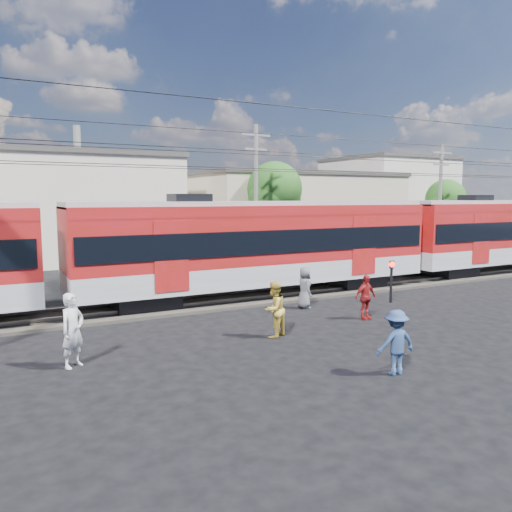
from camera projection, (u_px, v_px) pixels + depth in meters
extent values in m
plane|color=black|center=(320.00, 357.00, 13.60)|extent=(120.00, 120.00, 0.00)
cube|color=#2D2823|center=(208.00, 301.00, 20.60)|extent=(70.00, 3.40, 0.12)
cube|color=#59544C|center=(215.00, 302.00, 19.93)|extent=(70.00, 0.12, 0.12)
cube|color=#59544C|center=(201.00, 295.00, 21.25)|extent=(70.00, 0.12, 0.12)
cube|color=black|center=(144.00, 301.00, 19.33)|extent=(2.40, 2.20, 0.70)
cube|color=black|center=(353.00, 280.00, 24.12)|extent=(2.40, 2.20, 0.70)
cube|color=#94979C|center=(260.00, 271.00, 21.63)|extent=(16.00, 3.00, 0.90)
cube|color=maroon|center=(260.00, 233.00, 21.44)|extent=(16.00, 3.00, 2.40)
cube|color=black|center=(260.00, 239.00, 21.47)|extent=(15.68, 3.08, 0.95)
cube|color=#94979C|center=(260.00, 204.00, 21.29)|extent=(16.00, 2.60, 0.25)
cube|color=black|center=(448.00, 271.00, 27.18)|extent=(2.40, 2.20, 0.70)
cube|color=#94979C|center=(509.00, 252.00, 29.48)|extent=(16.00, 3.00, 0.90)
cube|color=maroon|center=(511.00, 224.00, 29.29)|extent=(16.00, 3.00, 2.40)
cube|color=black|center=(511.00, 228.00, 29.32)|extent=(15.68, 3.08, 0.95)
cube|color=#94979C|center=(512.00, 202.00, 29.14)|extent=(16.00, 2.60, 0.25)
cylinder|color=black|center=(213.00, 167.00, 19.36)|extent=(70.00, 0.03, 0.03)
cylinder|color=black|center=(200.00, 169.00, 20.58)|extent=(70.00, 0.03, 0.03)
cylinder|color=black|center=(213.00, 149.00, 19.28)|extent=(70.00, 0.03, 0.03)
cylinder|color=black|center=(199.00, 152.00, 20.50)|extent=(70.00, 0.03, 0.03)
cylinder|color=black|center=(245.00, 102.00, 16.67)|extent=(70.00, 0.03, 0.03)
cylinder|color=black|center=(176.00, 128.00, 22.81)|extent=(70.00, 0.03, 0.03)
cube|color=beige|center=(80.00, 209.00, 35.92)|extent=(12.00, 12.00, 7.00)
cube|color=#3F3D3A|center=(78.00, 158.00, 35.50)|extent=(12.24, 12.24, 0.30)
cube|color=#BBAE8F|center=(290.00, 214.00, 40.83)|extent=(16.00, 10.00, 6.00)
cube|color=#3F3D3A|center=(291.00, 175.00, 40.46)|extent=(16.32, 10.20, 0.30)
cube|color=beige|center=(386.00, 201.00, 50.75)|extent=(10.00, 10.00, 8.00)
cube|color=#3F3D3A|center=(388.00, 159.00, 50.27)|extent=(10.20, 10.20, 0.30)
cylinder|color=slate|center=(256.00, 199.00, 29.05)|extent=(0.24, 0.24, 8.50)
cube|color=slate|center=(256.00, 135.00, 28.63)|extent=(1.80, 0.12, 0.12)
cube|color=slate|center=(256.00, 149.00, 28.72)|extent=(1.40, 0.12, 0.12)
cylinder|color=slate|center=(440.00, 202.00, 34.75)|extent=(0.24, 0.24, 8.00)
cube|color=slate|center=(442.00, 153.00, 34.35)|extent=(1.80, 0.12, 0.12)
cube|color=slate|center=(441.00, 165.00, 34.44)|extent=(1.40, 0.12, 0.12)
cylinder|color=#382619|center=(274.00, 233.00, 33.35)|extent=(0.36, 0.36, 3.92)
sphere|color=#1E4513|center=(275.00, 189.00, 33.01)|extent=(3.64, 3.64, 3.64)
sphere|color=#1E4513|center=(280.00, 199.00, 33.63)|extent=(2.80, 2.80, 2.80)
cylinder|color=#382619|center=(444.00, 231.00, 39.51)|extent=(0.36, 0.36, 3.36)
sphere|color=#1E4513|center=(446.00, 199.00, 39.22)|extent=(3.12, 3.12, 3.12)
sphere|color=#1E4513|center=(448.00, 207.00, 39.83)|extent=(2.40, 2.40, 2.40)
imported|color=silver|center=(73.00, 330.00, 12.71)|extent=(0.84, 0.79, 1.92)
imported|color=gold|center=(274.00, 309.00, 15.47)|extent=(1.07, 0.98, 1.76)
imported|color=navy|center=(396.00, 342.00, 12.19)|extent=(1.10, 0.71, 1.61)
imported|color=maroon|center=(365.00, 297.00, 17.76)|extent=(0.96, 0.47, 1.60)
imported|color=#515257|center=(304.00, 288.00, 19.53)|extent=(0.60, 0.85, 1.63)
imported|color=#A5A7AC|center=(450.00, 252.00, 34.14)|extent=(3.99, 2.00, 1.31)
cylinder|color=black|center=(391.00, 283.00, 20.59)|extent=(0.11, 0.11, 1.64)
sphere|color=#FF140C|center=(392.00, 264.00, 20.50)|extent=(0.26, 0.26, 0.26)
cube|color=black|center=(392.00, 264.00, 20.50)|extent=(0.23, 0.05, 0.32)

